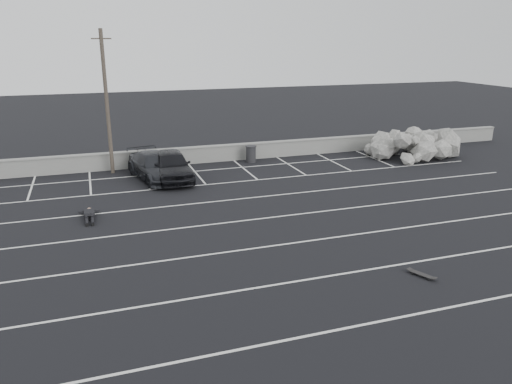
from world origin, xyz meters
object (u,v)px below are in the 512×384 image
object	(u,v)px
car_right	(155,166)
skateboard	(422,274)
trash_bin	(251,154)
car_left	(171,165)
utility_pole	(107,103)
riprap_pile	(412,146)
person	(89,211)

from	to	relation	value
car_right	skateboard	size ratio (longest dim) A/B	5.90
trash_bin	skateboard	size ratio (longest dim) A/B	1.24
car_left	utility_pole	distance (m)	5.19
car_left	trash_bin	world-z (taller)	car_left
car_right	riprap_pile	distance (m)	17.09
riprap_pile	skateboard	size ratio (longest dim) A/B	7.53
trash_bin	riprap_pile	size ratio (longest dim) A/B	0.16
utility_pole	trash_bin	bearing A→B (deg)	-0.53
car_left	riprap_pile	size ratio (longest dim) A/B	0.76
utility_pole	car_right	bearing A→B (deg)	-43.75
person	riprap_pile	bearing A→B (deg)	14.74
utility_pole	trash_bin	xyz separation A→B (m)	(8.60, -0.08, -3.60)
utility_pole	trash_bin	size ratio (longest dim) A/B	7.68
trash_bin	skateboard	world-z (taller)	trash_bin
person	car_left	bearing A→B (deg)	47.58
trash_bin	car_left	bearing A→B (deg)	-155.87
car_right	trash_bin	distance (m)	6.70
riprap_pile	car_left	bearing A→B (deg)	-178.31
riprap_pile	person	bearing A→B (deg)	-165.42
skateboard	utility_pole	bearing A→B (deg)	93.65
car_left	trash_bin	xyz separation A→B (m)	(5.53, 2.48, -0.30)
car_right	person	xyz separation A→B (m)	(-3.68, -5.34, -0.49)
utility_pole	person	world-z (taller)	utility_pole
trash_bin	riprap_pile	world-z (taller)	riprap_pile
car_right	utility_pole	size ratio (longest dim) A/B	0.62
car_left	person	size ratio (longest dim) A/B	1.99
car_left	car_right	size ratio (longest dim) A/B	0.97
trash_bin	person	xyz separation A→B (m)	(-10.05, -7.40, -0.29)
trash_bin	person	distance (m)	12.48
utility_pole	skateboard	world-z (taller)	utility_pole
utility_pole	trash_bin	distance (m)	9.33
riprap_pile	skateboard	xyz separation A→B (m)	(-10.27, -15.15, -0.65)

